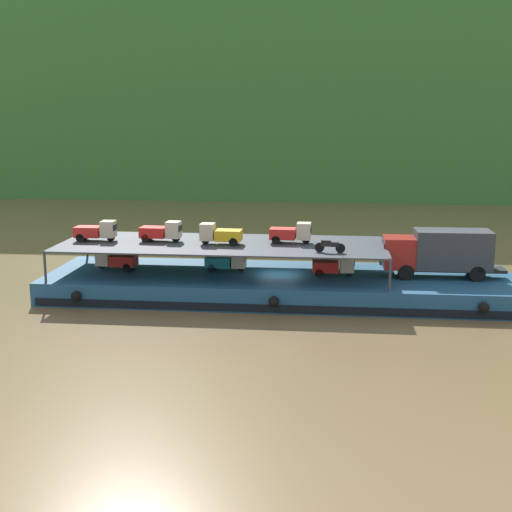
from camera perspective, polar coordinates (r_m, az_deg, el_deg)
name	(u,v)px	position (r m, az deg, el deg)	size (l,w,h in m)	color
ground_plane	(279,296)	(45.63, 1.94, -3.36)	(400.00, 400.00, 0.00)	brown
hillside_far_bank	(311,50)	(109.57, 4.61, 16.79)	(129.64, 32.06, 38.40)	#387533
cargo_barge	(279,285)	(45.42, 1.94, -2.46)	(30.76, 9.04, 1.50)	navy
covered_lorry	(440,252)	(45.69, 15.11, 0.36)	(7.88, 2.38, 3.10)	maroon
cargo_rack	(222,244)	(45.28, -2.83, 0.98)	(21.56, 7.73, 2.00)	#383D47
mini_truck_lower_stern	(116,259)	(47.48, -11.64, -0.29)	(2.80, 1.30, 1.38)	red
mini_truck_lower_aft	(227,261)	(46.08, -2.47, -0.42)	(2.76, 1.23, 1.38)	teal
mini_truck_lower_mid	(334,265)	(44.99, 6.54, -0.78)	(2.78, 1.28, 1.38)	red
mini_truck_upper_stern	(96,231)	(47.28, -13.21, 2.06)	(2.76, 1.23, 1.38)	red
mini_truck_upper_mid	(162,231)	(46.26, -7.90, 2.05)	(2.79, 1.29, 1.38)	red
mini_truck_upper_fore	(220,234)	(44.83, -3.02, 1.84)	(2.77, 1.25, 1.38)	gold
mini_truck_upper_bow	(291,233)	(45.31, 2.97, 1.95)	(2.78, 1.27, 1.38)	red
motorcycle_upper_port	(330,246)	(42.39, 6.17, 0.86)	(1.90, 0.55, 0.87)	black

